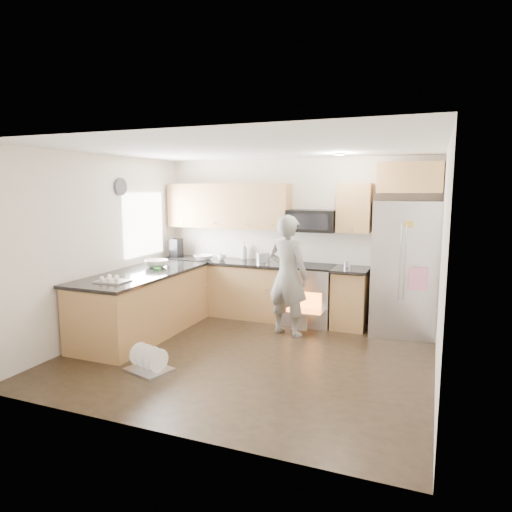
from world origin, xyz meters
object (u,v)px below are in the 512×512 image
at_px(stove_range, 309,281).
at_px(refrigerator, 404,268).
at_px(person, 288,276).
at_px(dish_rack, 149,364).

height_order(stove_range, refrigerator, refrigerator).
bearing_deg(person, refrigerator, -141.52).
distance_m(stove_range, refrigerator, 1.45).
distance_m(person, dish_rack, 2.33).
bearing_deg(refrigerator, stove_range, 173.18).
distance_m(stove_range, dish_rack, 2.92).
bearing_deg(person, stove_range, -86.83).
bearing_deg(stove_range, person, -101.39).
bearing_deg(refrigerator, person, -163.19).
bearing_deg(person, dish_rack, 74.37).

